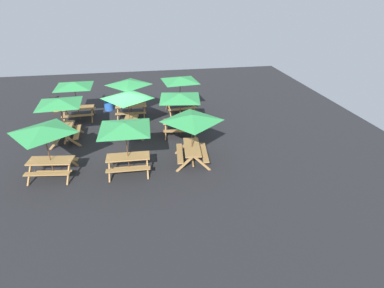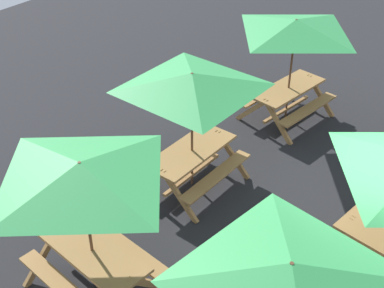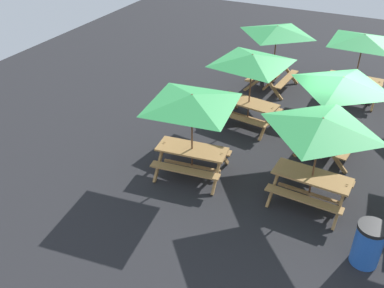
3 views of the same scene
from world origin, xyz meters
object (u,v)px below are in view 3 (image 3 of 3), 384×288
picnic_table_1 (363,43)px  picnic_table_3 (252,64)px  picnic_table_2 (277,35)px  picnic_table_0 (192,106)px  picnic_table_6 (342,88)px  trash_bin_blue (368,244)px  picnic_table_5 (321,130)px

picnic_table_1 → picnic_table_3: (2.67, 3.30, 0.00)m
picnic_table_2 → picnic_table_3: (-0.13, 2.93, 0.00)m
picnic_table_0 → picnic_table_1: same height
picnic_table_0 → picnic_table_1: 7.13m
picnic_table_0 → picnic_table_2: size_ratio=1.20×
picnic_table_6 → trash_bin_blue: (-1.44, 3.85, -1.49)m
picnic_table_1 → trash_bin_blue: picnic_table_1 is taller
trash_bin_blue → picnic_table_2: bearing=-59.9°
picnic_table_5 → picnic_table_6: same height
picnic_table_0 → picnic_table_3: 3.15m
picnic_table_2 → trash_bin_blue: bearing=35.4°
picnic_table_3 → trash_bin_blue: 6.13m
picnic_table_5 → picnic_table_6: size_ratio=1.00×
picnic_table_5 → trash_bin_blue: bearing=139.3°
picnic_table_2 → picnic_table_6: size_ratio=1.00×
picnic_table_3 → picnic_table_6: 2.68m
picnic_table_5 → picnic_table_6: bearing=-87.2°
picnic_table_1 → picnic_table_5: 6.21m
picnic_table_1 → picnic_table_5: bearing=90.6°
picnic_table_5 → picnic_table_6: (-0.02, -2.42, 0.00)m
picnic_table_0 → picnic_table_6: bearing=-146.2°
picnic_table_0 → picnic_table_6: same height
picnic_table_5 → trash_bin_blue: (-1.47, 1.42, -1.49)m
picnic_table_1 → picnic_table_3: bearing=52.2°
picnic_table_2 → picnic_table_3: 2.93m
picnic_table_1 → picnic_table_2: same height
picnic_table_0 → picnic_table_1: (-3.09, -6.43, 0.00)m
picnic_table_0 → trash_bin_blue: bearing=158.0°
picnic_table_2 → picnic_table_6: 4.39m
picnic_table_1 → picnic_table_6: 3.79m
picnic_table_1 → picnic_table_6: size_ratio=1.21×
trash_bin_blue → picnic_table_5: bearing=-44.1°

